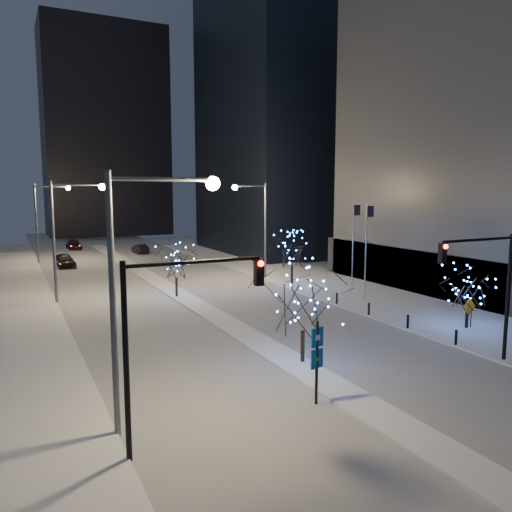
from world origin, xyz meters
TOP-DOWN VIEW (x-y plane):
  - ground at (0.00, 0.00)m, footprint 160.00×160.00m
  - road at (0.00, 35.00)m, footprint 20.00×130.00m
  - median at (0.00, 30.00)m, footprint 2.00×80.00m
  - east_sidewalk at (15.00, 20.00)m, footprint 10.00×90.00m
  - west_sidewalk at (-14.00, 20.00)m, footprint 8.00×90.00m
  - plinth at (34.00, 18.00)m, footprint 30.00×24.00m
  - horizon_block at (6.00, 92.00)m, footprint 24.00×14.00m
  - street_lamp_w_near at (-8.94, 2.00)m, footprint 4.40×0.56m
  - street_lamp_w_mid at (-8.94, 27.00)m, footprint 4.40×0.56m
  - street_lamp_w_far at (-8.94, 52.00)m, footprint 4.40×0.56m
  - street_lamp_east at (10.08, 30.00)m, footprint 3.90×0.56m
  - traffic_signal_west at (-8.44, -0.00)m, footprint 5.26×0.43m
  - traffic_signal_east at (8.94, 1.00)m, footprint 5.26×0.43m
  - flagpoles at (13.37, 17.25)m, footprint 1.35×2.60m
  - bollards at (10.20, 10.00)m, footprint 0.16×12.16m
  - car_near at (-7.34, 47.48)m, footprint 2.51×5.05m
  - car_mid at (4.06, 56.53)m, footprint 1.79×4.20m
  - car_far at (-4.08, 66.31)m, footprint 2.13×4.91m
  - holiday_tree_median_near at (0.50, 5.63)m, footprint 4.58×4.58m
  - holiday_tree_median_far at (-0.50, 24.59)m, footprint 4.17×4.17m
  - holiday_tree_plaza_near at (13.88, 6.39)m, footprint 4.55×4.55m
  - holiday_tree_plaza_far at (10.50, 23.63)m, footprint 5.12×5.12m
  - wayfinding_sign at (-1.67, 1.00)m, footprint 0.66×0.21m
  - construction_sign at (13.95, 6.31)m, footprint 1.23×0.12m

SIDE VIEW (x-z plane):
  - ground at x=0.00m, z-range 0.00..0.00m
  - road at x=0.00m, z-range 0.00..0.02m
  - median at x=0.00m, z-range 0.00..0.15m
  - east_sidewalk at x=15.00m, z-range 0.00..0.15m
  - west_sidewalk at x=-14.00m, z-range 0.00..0.15m
  - bollards at x=10.20m, z-range 0.15..1.05m
  - car_mid at x=4.06m, z-range 0.00..1.35m
  - car_far at x=-4.08m, z-range 0.00..1.41m
  - car_near at x=-7.34m, z-range 0.00..1.66m
  - construction_sign at x=13.95m, z-range 0.36..2.38m
  - plinth at x=34.00m, z-range 0.00..4.00m
  - wayfinding_sign at x=-1.67m, z-range 0.42..4.14m
  - holiday_tree_plaza_near at x=13.88m, z-range 0.72..4.99m
  - holiday_tree_median_far at x=-0.50m, z-range 0.83..5.36m
  - holiday_tree_median_near at x=0.50m, z-range 0.83..6.14m
  - holiday_tree_plaza_far at x=10.50m, z-range 0.98..6.35m
  - traffic_signal_west at x=-8.44m, z-range 1.26..8.26m
  - traffic_signal_east at x=8.94m, z-range 1.26..8.26m
  - flagpoles at x=13.37m, z-range 0.80..8.80m
  - street_lamp_east at x=10.08m, z-range 1.45..11.45m
  - street_lamp_w_near at x=-8.94m, z-range 1.50..11.50m
  - street_lamp_w_mid at x=-8.94m, z-range 1.50..11.50m
  - street_lamp_w_far at x=-8.94m, z-range 1.50..11.50m
  - horizon_block at x=6.00m, z-range 0.00..42.00m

